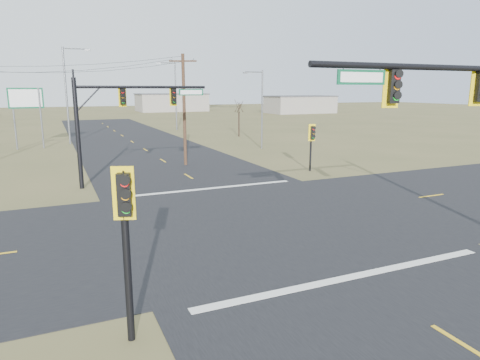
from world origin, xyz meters
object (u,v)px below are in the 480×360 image
at_px(pedestal_signal_ne, 312,136).
at_px(streetlight_a, 261,105).
at_px(streetlight_c, 68,90).
at_px(mast_arm_far, 122,109).
at_px(streetlight_b, 174,92).
at_px(pedestal_signal_sw, 125,218).
at_px(utility_pole_near, 184,109).
at_px(highway_sign, 27,106).
at_px(bare_tree_c, 239,106).

height_order(pedestal_signal_ne, streetlight_a, streetlight_a).
relative_size(pedestal_signal_ne, streetlight_c, 0.34).
distance_m(mast_arm_far, streetlight_b, 40.85).
height_order(pedestal_signal_sw, utility_pole_near, utility_pole_near).
xyz_separation_m(highway_sign, streetlight_a, (23.55, -10.21, 0.11)).
bearing_deg(mast_arm_far, pedestal_signal_ne, -19.26).
distance_m(pedestal_signal_sw, streetlight_c, 45.48).
bearing_deg(pedestal_signal_ne, streetlight_c, 139.65).
distance_m(pedestal_signal_ne, bare_tree_c, 26.85).
distance_m(utility_pole_near, streetlight_b, 33.43).
distance_m(utility_pole_near, bare_tree_c, 23.70).
bearing_deg(pedestal_signal_sw, pedestal_signal_ne, 66.23).
height_order(streetlight_a, streetlight_c, streetlight_c).
xyz_separation_m(pedestal_signal_sw, highway_sign, (-3.68, 42.46, 1.28)).
height_order(mast_arm_far, pedestal_signal_sw, mast_arm_far).
height_order(highway_sign, streetlight_c, streetlight_c).
bearing_deg(mast_arm_far, pedestal_signal_sw, -113.99).
bearing_deg(pedestal_signal_ne, highway_sign, 149.28).
distance_m(mast_arm_far, bare_tree_c, 32.06).
relative_size(mast_arm_far, pedestal_signal_sw, 1.90).
relative_size(utility_pole_near, streetlight_b, 0.87).
xyz_separation_m(streetlight_a, bare_tree_c, (2.89, 12.48, -0.55)).
relative_size(mast_arm_far, highway_sign, 1.34).
bearing_deg(streetlight_b, streetlight_a, -72.88).
distance_m(pedestal_signal_ne, utility_pole_near, 11.13).
height_order(mast_arm_far, streetlight_b, streetlight_b).
xyz_separation_m(streetlight_a, streetlight_b, (-2.69, 25.53, 1.27)).
bearing_deg(highway_sign, pedestal_signal_ne, -51.89).
xyz_separation_m(utility_pole_near, highway_sign, (-12.79, 17.10, -0.22)).
bearing_deg(streetlight_c, mast_arm_far, -67.91).
bearing_deg(bare_tree_c, streetlight_c, 178.30).
bearing_deg(streetlight_a, utility_pole_near, -142.18).
bearing_deg(pedestal_signal_sw, bare_tree_c, 82.92).
bearing_deg(utility_pole_near, pedestal_signal_ne, -39.37).
bearing_deg(utility_pole_near, streetlight_a, 32.65).
bearing_deg(streetlight_a, streetlight_b, 101.18).
xyz_separation_m(pedestal_signal_ne, utility_pole_near, (-8.46, 6.94, 2.06)).
distance_m(pedestal_signal_sw, highway_sign, 42.63).
xyz_separation_m(streetlight_c, bare_tree_c, (21.93, -0.65, -2.16)).
bearing_deg(mast_arm_far, bare_tree_c, 36.91).
xyz_separation_m(pedestal_signal_ne, highway_sign, (-21.25, 24.05, 1.84)).
xyz_separation_m(pedestal_signal_sw, utility_pole_near, (9.11, 25.35, 1.50)).
bearing_deg(streetlight_c, bare_tree_c, 15.52).
distance_m(mast_arm_far, pedestal_signal_ne, 14.76).
height_order(pedestal_signal_sw, bare_tree_c, bare_tree_c).
distance_m(highway_sign, streetlight_a, 25.67).
bearing_deg(pedestal_signal_sw, streetlight_a, 78.25).
bearing_deg(bare_tree_c, mast_arm_far, -127.98).
xyz_separation_m(mast_arm_far, utility_pole_near, (6.07, 5.89, -0.34)).
xyz_separation_m(streetlight_b, streetlight_c, (-16.35, -12.40, 0.34)).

